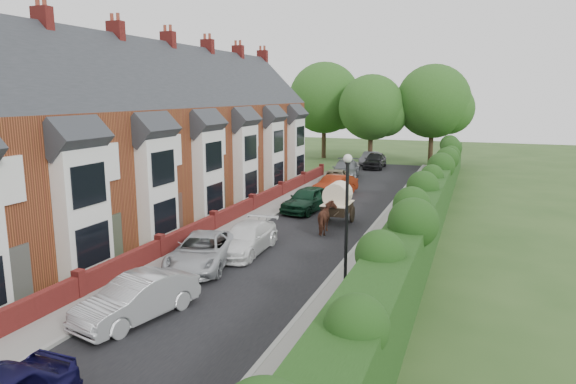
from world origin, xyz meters
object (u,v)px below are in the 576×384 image
object	(u,v)px
lamppost	(347,205)
horse_cart	(338,200)
car_silver_a	(137,298)
car_black	(375,160)
car_grey	(345,170)
car_white	(246,238)
horse	(327,218)
car_silver_b	(203,251)
car_red	(335,185)
car_green	(308,199)
car_beige	(335,178)

from	to	relation	value
lamppost	horse_cart	size ratio (longest dim) A/B	1.54
car_silver_a	car_black	size ratio (longest dim) A/B	0.94
car_grey	car_black	size ratio (longest dim) A/B	1.16
car_white	horse	distance (m)	5.22
lamppost	car_black	xyz separation A→B (m)	(-5.24, 32.67, -2.51)
car_silver_a	car_grey	bearing A→B (deg)	104.96
car_silver_a	car_black	distance (m)	37.32
car_black	horse	distance (m)	25.13
lamppost	car_white	world-z (taller)	lamppost
car_silver_b	car_red	bearing A→B (deg)	73.21
car_green	car_grey	size ratio (longest dim) A/B	0.85
car_beige	car_black	bearing A→B (deg)	76.00
car_black	car_red	bearing A→B (deg)	-91.81
car_grey	car_green	bearing A→B (deg)	-94.91
car_silver_a	horse	distance (m)	12.62
horse	car_silver_a	bearing A→B (deg)	67.32
car_red	car_beige	distance (m)	3.69
car_beige	car_silver_a	bearing A→B (deg)	-97.85
car_red	car_grey	distance (m)	7.68
car_silver_a	car_white	xyz separation A→B (m)	(0.26, 7.76, -0.04)
car_silver_b	car_beige	xyz separation A→B (m)	(0.15, 20.68, -0.04)
car_green	car_red	world-z (taller)	car_green
car_silver_a	car_silver_b	distance (m)	5.36
car_green	horse	xyz separation A→B (m)	(2.57, -4.55, 0.05)
horse	car_beige	bearing A→B (deg)	-85.96
car_silver_a	car_grey	size ratio (longest dim) A/B	0.81
car_beige	horse	bearing A→B (deg)	-85.25
car_green	horse_cart	xyz separation A→B (m)	(2.57, -2.44, 0.60)
car_green	car_silver_b	bearing A→B (deg)	-84.70
car_grey	lamppost	bearing A→B (deg)	-84.69
car_green	car_grey	world-z (taller)	car_grey
horse_cart	lamppost	bearing A→B (deg)	-73.34
car_white	car_grey	bearing A→B (deg)	90.96
lamppost	car_red	distance (m)	18.74
lamppost	car_green	size ratio (longest dim) A/B	1.13
car_white	car_grey	world-z (taller)	car_grey
lamppost	car_black	bearing A→B (deg)	99.11
car_white	car_green	size ratio (longest dim) A/B	1.01
car_silver_b	car_white	distance (m)	2.59
car_silver_b	horse	bearing A→B (deg)	50.41
car_beige	horse	size ratio (longest dim) A/B	2.38
car_silver_b	car_black	xyz separation A→B (m)	(1.16, 31.99, 0.10)
car_white	horse	size ratio (longest dim) A/B	2.37
car_beige	horse	xyz separation A→B (m)	(3.33, -13.72, 0.18)
car_red	horse	size ratio (longest dim) A/B	2.26
horse	car_silver_b	bearing A→B (deg)	53.85
car_red	car_beige	xyz separation A→B (m)	(-0.97, 3.56, -0.08)
car_silver_a	car_green	xyz separation A→B (m)	(0.28, 16.84, 0.06)
lamppost	car_grey	distance (m)	26.31
car_beige	car_white	bearing A→B (deg)	-96.58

